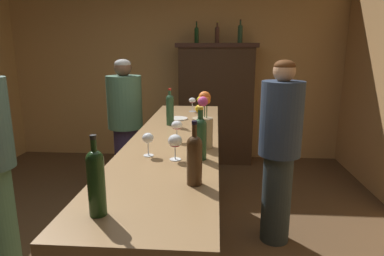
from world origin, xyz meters
name	(u,v)px	position (x,y,z in m)	size (l,w,h in m)	color
wall_back	(175,69)	(0.00, 2.87, 1.37)	(5.13, 0.12, 2.74)	tan
bar_counter	(176,202)	(0.34, 0.05, 0.52)	(0.63, 2.78, 1.04)	olive
display_cabinet	(216,102)	(0.64, 2.57, 0.91)	(1.15, 0.41, 1.75)	#372417
wine_bottle_rose	(200,136)	(0.55, -0.43, 1.18)	(0.07, 0.07, 0.31)	#23492A
wine_bottle_riesling	(96,180)	(0.19, -1.13, 1.18)	(0.07, 0.07, 0.32)	#1D3A17
wine_bottle_pinot	(194,158)	(0.54, -0.80, 1.17)	(0.07, 0.07, 0.31)	#422B18
wine_bottle_syrah	(170,108)	(0.25, 0.46, 1.18)	(0.06, 0.06, 0.31)	#2B5033
wine_glass_front	(177,126)	(0.37, -0.05, 1.15)	(0.08, 0.08, 0.15)	white
wine_glass_mid	(192,101)	(0.39, 1.09, 1.15)	(0.07, 0.07, 0.14)	white
wine_glass_rear	(148,139)	(0.23, -0.39, 1.14)	(0.07, 0.07, 0.14)	white
wine_glass_spare	(175,142)	(0.40, -0.45, 1.15)	(0.08, 0.08, 0.15)	white
flower_arrangement	(203,125)	(0.55, -0.18, 1.19)	(0.13, 0.14, 0.36)	tan
cheese_plate	(177,119)	(0.28, 0.70, 1.05)	(0.19, 0.19, 0.01)	white
display_bottle_left	(197,34)	(0.35, 2.57, 1.88)	(0.06, 0.06, 0.30)	#143618
display_bottle_midleft	(217,34)	(0.64, 2.57, 1.88)	(0.06, 0.06, 0.29)	#472820
display_bottle_center	(240,33)	(0.96, 2.57, 1.89)	(0.07, 0.07, 0.32)	#29462D
patron_in_grey	(125,123)	(-0.40, 1.37, 0.85)	(0.39, 0.39, 1.56)	#2C2444
bartender	(280,147)	(1.18, 0.45, 0.87)	(0.35, 0.35, 1.59)	#273135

